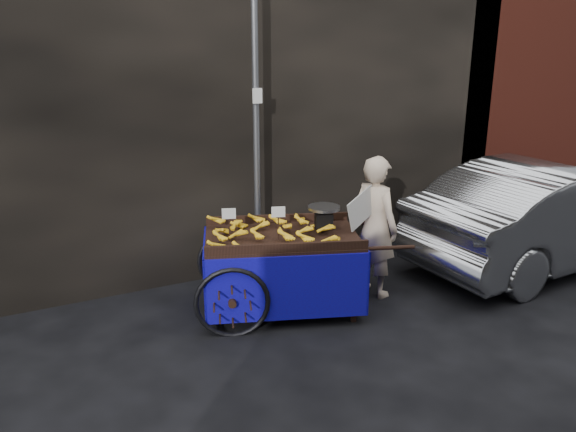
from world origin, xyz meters
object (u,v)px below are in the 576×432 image
banana_cart (277,244)px  parked_car (551,213)px  vendor (375,226)px  plastic_bag (341,297)px

banana_cart → parked_car: 4.09m
vendor → plastic_bag: size_ratio=6.02×
banana_cart → plastic_bag: bearing=-5.5°
banana_cart → vendor: vendor is taller
vendor → parked_car: 2.83m
plastic_bag → vendor: bearing=17.2°
plastic_bag → parked_car: 3.44m
vendor → plastic_bag: (-0.57, -0.18, -0.75)m
vendor → parked_car: size_ratio=0.39×
vendor → plastic_bag: 0.96m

